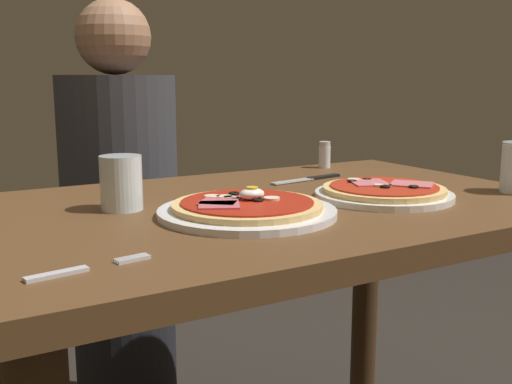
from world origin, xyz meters
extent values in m
cube|color=brown|center=(0.00, 0.00, 0.73)|extent=(1.09, 0.71, 0.04)
cylinder|color=#3C2715|center=(0.49, 0.29, 0.35)|extent=(0.07, 0.07, 0.71)
cylinder|color=white|center=(-0.10, -0.08, 0.75)|extent=(0.30, 0.30, 0.01)
cylinder|color=#DBB26B|center=(-0.10, -0.08, 0.76)|extent=(0.25, 0.25, 0.01)
cylinder|color=#A82314|center=(-0.10, -0.08, 0.77)|extent=(0.22, 0.22, 0.00)
torus|color=black|center=(-0.09, -0.09, 0.77)|extent=(0.02, 0.02, 0.00)
torus|color=black|center=(-0.11, -0.05, 0.77)|extent=(0.02, 0.02, 0.00)
torus|color=black|center=(-0.09, -0.02, 0.77)|extent=(0.02, 0.02, 0.00)
cube|color=#C65B66|center=(-0.16, -0.09, 0.77)|extent=(0.08, 0.08, 0.00)
cube|color=#C65B66|center=(-0.14, -0.06, 0.77)|extent=(0.10, 0.10, 0.00)
cylinder|color=beige|center=(-0.12, -0.04, 0.77)|extent=(0.03, 0.03, 0.00)
cylinder|color=beige|center=(-0.14, -0.02, 0.77)|extent=(0.03, 0.03, 0.00)
cylinder|color=beige|center=(-0.12, -0.05, 0.77)|extent=(0.02, 0.02, 0.00)
cylinder|color=beige|center=(-0.06, -0.09, 0.77)|extent=(0.03, 0.03, 0.00)
ellipsoid|color=white|center=(-0.09, -0.07, 0.78)|extent=(0.04, 0.03, 0.02)
cylinder|color=yellow|center=(-0.09, -0.07, 0.79)|extent=(0.02, 0.02, 0.00)
cylinder|color=white|center=(0.20, -0.08, 0.75)|extent=(0.26, 0.26, 0.01)
cylinder|color=#DBB26B|center=(0.20, -0.08, 0.76)|extent=(0.23, 0.23, 0.01)
cylinder|color=#B72D19|center=(0.20, -0.08, 0.77)|extent=(0.21, 0.21, 0.00)
torus|color=black|center=(0.23, -0.13, 0.77)|extent=(0.02, 0.02, 0.00)
torus|color=black|center=(0.18, -0.10, 0.77)|extent=(0.02, 0.02, 0.00)
torus|color=black|center=(0.21, -0.02, 0.77)|extent=(0.02, 0.02, 0.00)
torus|color=black|center=(0.17, -0.02, 0.77)|extent=(0.02, 0.02, 0.00)
cube|color=#D16B70|center=(0.25, -0.10, 0.77)|extent=(0.10, 0.10, 0.00)
cube|color=#D16B70|center=(0.19, -0.05, 0.77)|extent=(0.09, 0.10, 0.00)
cylinder|color=beige|center=(0.18, -0.08, 0.77)|extent=(0.02, 0.02, 0.00)
cylinder|color=beige|center=(0.18, -0.01, 0.77)|extent=(0.03, 0.03, 0.00)
cylinder|color=silver|center=(-0.27, 0.07, 0.79)|extent=(0.07, 0.07, 0.10)
cylinder|color=silver|center=(-0.27, 0.07, 0.76)|extent=(0.06, 0.06, 0.03)
cube|color=silver|center=(-0.45, -0.24, 0.75)|extent=(0.08, 0.03, 0.00)
cube|color=silver|center=(-0.35, -0.23, 0.75)|extent=(0.04, 0.01, 0.00)
cube|color=silver|center=(-0.35, -0.23, 0.75)|extent=(0.04, 0.01, 0.00)
cube|color=silver|center=(-0.35, -0.22, 0.75)|extent=(0.04, 0.01, 0.00)
cube|color=silver|center=(-0.35, -0.22, 0.75)|extent=(0.04, 0.01, 0.00)
cube|color=silver|center=(0.15, 0.15, 0.75)|extent=(0.11, 0.03, 0.00)
cube|color=black|center=(0.24, 0.17, 0.75)|extent=(0.09, 0.03, 0.01)
cylinder|color=white|center=(0.34, 0.30, 0.77)|extent=(0.03, 0.03, 0.05)
cylinder|color=silver|center=(0.34, 0.30, 0.81)|extent=(0.03, 0.03, 0.01)
cylinder|color=black|center=(-0.08, 0.69, 0.23)|extent=(0.29, 0.29, 0.46)
cylinder|color=#38383D|center=(-0.08, 0.69, 0.72)|extent=(0.32, 0.32, 0.52)
sphere|color=#9E7051|center=(-0.08, 0.69, 1.08)|extent=(0.20, 0.20, 0.20)
camera|label=1|loc=(-0.59, -0.95, 0.98)|focal=42.84mm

